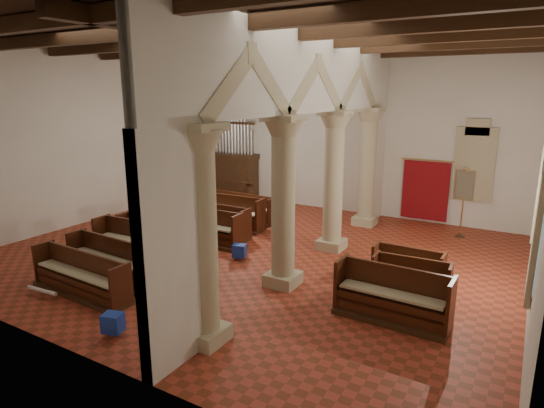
{
  "coord_description": "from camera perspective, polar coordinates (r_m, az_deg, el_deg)",
  "views": [
    {
      "loc": [
        6.76,
        -10.51,
        4.56
      ],
      "look_at": [
        0.33,
        0.5,
        1.42
      ],
      "focal_mm": 30.0,
      "sensor_mm": 36.0,
      "label": 1
    }
  ],
  "objects": [
    {
      "name": "floor",
      "position": [
        13.31,
        -2.32,
        -6.22
      ],
      "size": [
        14.0,
        14.0,
        0.0
      ],
      "primitive_type": "plane",
      "color": "maroon",
      "rests_on": "ground"
    },
    {
      "name": "ceiling",
      "position": [
        12.58,
        -2.61,
        20.39
      ],
      "size": [
        14.0,
        14.0,
        0.0
      ],
      "primitive_type": "plane",
      "rotation": [
        3.14,
        0.0,
        0.0
      ],
      "color": "black",
      "rests_on": "wall_back"
    },
    {
      "name": "wall_back",
      "position": [
        17.91,
        8.08,
        8.71
      ],
      "size": [
        14.0,
        0.02,
        6.0
      ],
      "primitive_type": "cube",
      "color": "silver",
      "rests_on": "floor"
    },
    {
      "name": "wall_front",
      "position": [
        8.28,
        -25.5,
        1.6
      ],
      "size": [
        14.0,
        0.02,
        6.0
      ],
      "primitive_type": "cube",
      "color": "silver",
      "rests_on": "floor"
    },
    {
      "name": "wall_left",
      "position": [
        17.39,
        -22.45,
        7.66
      ],
      "size": [
        0.02,
        12.0,
        6.0
      ],
      "primitive_type": "cube",
      "color": "silver",
      "rests_on": "floor"
    },
    {
      "name": "ceiling_beams",
      "position": [
        12.56,
        -2.6,
        19.58
      ],
      "size": [
        13.8,
        11.8,
        0.3
      ],
      "primitive_type": null,
      "color": "#3E2613",
      "rests_on": "wall_back"
    },
    {
      "name": "arcade",
      "position": [
        11.67,
        5.07,
        8.88
      ],
      "size": [
        0.9,
        11.9,
        6.0
      ],
      "color": "tan",
      "rests_on": "floor"
    },
    {
      "name": "window_right_a",
      "position": [
        9.32,
        30.57,
        -2.81
      ],
      "size": [
        0.03,
        1.0,
        2.2
      ],
      "primitive_type": "cube",
      "color": "#337460",
      "rests_on": "wall_right"
    },
    {
      "name": "window_right_b",
      "position": [
        13.23,
        30.7,
        1.6
      ],
      "size": [
        0.03,
        1.0,
        2.2
      ],
      "primitive_type": "cube",
      "color": "#337460",
      "rests_on": "wall_right"
    },
    {
      "name": "window_back",
      "position": [
        16.76,
        24.01,
        4.55
      ],
      "size": [
        1.0,
        0.03,
        2.2
      ],
      "primitive_type": "cube",
      "color": "#337460",
      "rests_on": "wall_back"
    },
    {
      "name": "pipe_organ",
      "position": [
        19.84,
        -4.78,
        4.54
      ],
      "size": [
        2.1,
        0.85,
        4.4
      ],
      "color": "#3E2613",
      "rests_on": "floor"
    },
    {
      "name": "lectern",
      "position": [
        18.43,
        -2.86,
        0.96
      ],
      "size": [
        0.53,
        0.55,
        1.1
      ],
      "rotation": [
        0.0,
        0.0,
        -0.31
      ],
      "color": "#331910",
      "rests_on": "floor"
    },
    {
      "name": "dossal_curtain",
      "position": [
        17.1,
        18.67,
        1.65
      ],
      "size": [
        1.8,
        0.07,
        2.17
      ],
      "color": "maroon",
      "rests_on": "floor"
    },
    {
      "name": "processional_banner",
      "position": [
        15.8,
        22.74,
        -1.09
      ],
      "size": [
        0.52,
        0.66,
        2.28
      ],
      "rotation": [
        0.0,
        0.0,
        -0.12
      ],
      "color": "#3E2613",
      "rests_on": "floor"
    },
    {
      "name": "hymnal_box_a",
      "position": [
        9.46,
        -19.34,
        -13.88
      ],
      "size": [
        0.44,
        0.39,
        0.37
      ],
      "primitive_type": "cube",
      "rotation": [
        0.0,
        0.0,
        0.29
      ],
      "color": "#16369C",
      "rests_on": "floor"
    },
    {
      "name": "hymnal_box_b",
      "position": [
        10.85,
        -10.03,
        -9.84
      ],
      "size": [
        0.32,
        0.28,
        0.28
      ],
      "primitive_type": "cube",
      "rotation": [
        0.0,
        0.0,
        -0.19
      ],
      "color": "navy",
      "rests_on": "floor"
    },
    {
      "name": "hymnal_box_c",
      "position": [
        12.74,
        -4.11,
        -5.85
      ],
      "size": [
        0.43,
        0.38,
        0.35
      ],
      "primitive_type": "cube",
      "rotation": [
        0.0,
        0.0,
        0.32
      ],
      "color": "navy",
      "rests_on": "floor"
    },
    {
      "name": "tube_heater_a",
      "position": [
        11.79,
        -26.91,
        -9.66
      ],
      "size": [
        0.91,
        0.16,
        0.09
      ],
      "primitive_type": "cylinder",
      "rotation": [
        0.0,
        1.57,
        0.07
      ],
      "color": "white",
      "rests_on": "floor"
    },
    {
      "name": "tube_heater_b",
      "position": [
        12.3,
        -17.19,
        -7.78
      ],
      "size": [
        0.85,
        0.35,
        0.09
      ],
      "primitive_type": "cylinder",
      "rotation": [
        0.0,
        1.57,
        -0.31
      ],
      "color": "white",
      "rests_on": "floor"
    },
    {
      "name": "nave_pew_0",
      "position": [
        11.49,
        -22.87,
        -8.91
      ],
      "size": [
        2.91,
        0.8,
        1.0
      ],
      "rotation": [
        0.0,
        0.0,
        -0.05
      ],
      "color": "#3E2613",
      "rests_on": "floor"
    },
    {
      "name": "nave_pew_1",
      "position": [
        12.12,
        -19.7,
        -7.36
      ],
      "size": [
        2.71,
        0.85,
        1.04
      ],
      "rotation": [
        0.0,
        0.0,
        -0.06
      ],
      "color": "#3E2613",
      "rests_on": "floor"
    },
    {
      "name": "nave_pew_2",
      "position": [
        12.96,
        -15.94,
        -5.57
      ],
      "size": [
        3.13,
        0.87,
        1.13
      ],
      "rotation": [
        0.0,
        0.0,
        0.04
      ],
      "color": "#3E2613",
      "rests_on": "floor"
    },
    {
      "name": "nave_pew_3",
      "position": [
        13.72,
        -13.76,
        -4.53
      ],
      "size": [
        2.96,
        0.83,
        1.01
      ],
      "rotation": [
        0.0,
        0.0,
        0.06
      ],
      "color": "#3E2613",
      "rests_on": "floor"
    },
    {
      "name": "nave_pew_4",
      "position": [
        14.45,
        -9.65,
        -3.29
      ],
      "size": [
        3.29,
        0.78,
        1.07
      ],
      "rotation": [
        0.0,
        0.0,
        0.02
      ],
      "color": "#3E2613",
      "rests_on": "floor"
    },
    {
      "name": "nave_pew_5",
      "position": [
        14.92,
        -7.45,
        -2.7
      ],
      "size": [
        2.64,
        0.7,
        1.04
      ],
      "rotation": [
        0.0,
        0.0,
        0.0
      ],
      "color": "#3E2613",
      "rests_on": "floor"
    },
    {
      "name": "nave_pew_6",
      "position": [
        15.79,
        -6.0,
        -1.61
      ],
      "size": [
        2.95,
        0.91,
        1.13
      ],
      "rotation": [
        0.0,
        0.0,
        0.05
      ],
      "color": "#3E2613",
      "rests_on": "floor"
    },
    {
      "name": "nave_pew_7",
      "position": [
        16.72,
        -4.38,
        -0.89
      ],
      "size": [
        3.07,
        0.74,
        0.98
      ],
      "rotation": [
        0.0,
        0.0,
        -0.03
      ],
      "color": "#3E2613",
      "rests_on": "floor"
    },
    {
      "name": "aisle_pew_0",
      "position": [
        9.78,
        14.76,
        -11.96
      ],
      "size": [
        2.35,
        0.82,
        1.13
      ],
      "rotation": [
        0.0,
        0.0,
        -0.03
      ],
      "color": "#3E2613",
      "rests_on": "floor"
    },
    {
      "name": "aisle_pew_1",
      "position": [
        10.74,
        16.93,
        -9.95
      ],
      "size": [
        1.72,
        0.75,
        1.0
      ],
      "rotation": [
        0.0,
        0.0,
        0.05
      ],
      "color": "#3E2613",
      "rests_on": "floor"
    },
    {
      "name": "aisle_pew_2",
      "position": [
        11.43,
        16.6,
        -8.5
      ],
      "size": [
        1.66,
        0.67,
        0.97
      ],
      "rotation": [
        0.0,
        0.0,
        -0.01
      ],
      "color": "#3E2613",
      "rests_on": "floor"
    }
  ]
}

